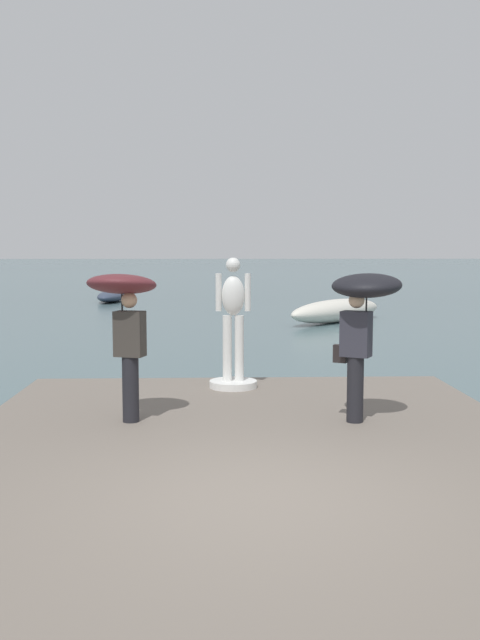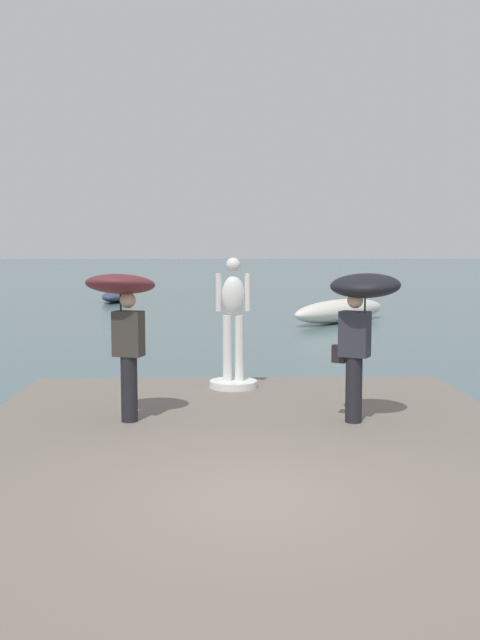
{
  "view_description": "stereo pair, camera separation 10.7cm",
  "coord_description": "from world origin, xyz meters",
  "views": [
    {
      "loc": [
        -0.41,
        -6.32,
        2.67
      ],
      "look_at": [
        0.0,
        4.96,
        1.55
      ],
      "focal_mm": 39.2,
      "sensor_mm": 36.0,
      "label": 1
    },
    {
      "loc": [
        -0.31,
        -6.32,
        2.67
      ],
      "look_at": [
        0.0,
        4.96,
        1.55
      ],
      "focal_mm": 39.2,
      "sensor_mm": 36.0,
      "label": 2
    }
  ],
  "objects": [
    {
      "name": "ground_plane",
      "position": [
        0.0,
        40.0,
        0.0
      ],
      "size": [
        400.0,
        400.0,
        0.0
      ],
      "primitive_type": "plane",
      "color": "#4C666B"
    },
    {
      "name": "onlooker_right",
      "position": [
        1.53,
        2.72,
        1.95
      ],
      "size": [
        1.26,
        1.26,
        2.01
      ],
      "color": "black",
      "rests_on": "pier"
    },
    {
      "name": "boat_far",
      "position": [
        -5.83,
        30.88,
        0.31
      ],
      "size": [
        1.58,
        4.48,
        0.61
      ],
      "color": "#2D384C",
      "rests_on": "ground"
    },
    {
      "name": "boat_rightward",
      "position": [
        4.2,
        19.74,
        0.43
      ],
      "size": [
        4.67,
        4.88,
        0.86
      ],
      "color": "silver",
      "rests_on": "ground"
    },
    {
      "name": "statue_white_figure",
      "position": [
        -0.11,
        5.16,
        1.27
      ],
      "size": [
        0.79,
        0.79,
        2.16
      ],
      "color": "white",
      "rests_on": "pier"
    },
    {
      "name": "onlooker_left",
      "position": [
        -1.6,
        2.91,
        1.93
      ],
      "size": [
        1.14,
        1.16,
        2.01
      ],
      "color": "black",
      "rests_on": "pier"
    },
    {
      "name": "pier",
      "position": [
        0.0,
        1.54,
        0.2
      ],
      "size": [
        7.14,
        9.07,
        0.4
      ],
      "primitive_type": "cube",
      "color": "#70665B",
      "rests_on": "ground"
    }
  ]
}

